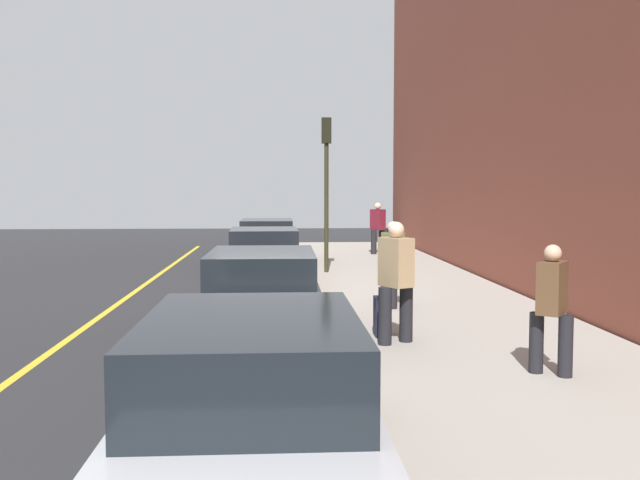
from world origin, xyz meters
name	(u,v)px	position (x,y,z in m)	size (l,w,h in m)	color
ground_plane	(268,292)	(0.00, 0.00, 0.00)	(56.00, 56.00, 0.00)	#28282B
sidewalk	(404,288)	(0.00, -3.30, 0.07)	(28.00, 4.60, 0.15)	#A39E93
lane_stripe_centre	(133,293)	(0.00, 3.20, 0.00)	(28.00, 0.14, 0.01)	gold
snow_bank_curb	(302,315)	(-3.81, -0.70, 0.11)	(6.84, 0.56, 0.22)	white
parked_car_silver	(253,408)	(-11.46, -0.05, 0.76)	(4.66, 1.91, 1.51)	black
parked_car_black	(263,298)	(-5.90, -0.01, 0.76)	(4.60, 1.93, 1.51)	black
parked_car_maroon	(264,259)	(0.41, 0.09, 0.76)	(4.16, 1.95, 1.51)	black
parked_car_red	(267,243)	(5.72, 0.09, 0.76)	(4.65, 1.93, 1.51)	black
pedestrian_tan_coat	(396,279)	(-6.47, -2.01, 1.13)	(0.58, 0.55, 1.83)	black
pedestrian_brown_coat	(552,306)	(-8.39, -3.64, 1.02)	(0.52, 0.49, 1.63)	black
pedestrian_olive_coat	(393,261)	(-3.22, -2.50, 1.05)	(0.55, 0.50, 1.69)	black
pedestrian_burgundy_coat	(378,227)	(8.31, -3.84, 1.13)	(0.58, 0.55, 1.84)	black
traffic_light_pole	(326,168)	(2.76, -1.60, 3.06)	(0.35, 0.26, 4.29)	#2D2D19
rolling_suitcase	(381,316)	(-5.94, -1.88, 0.47)	(0.34, 0.22, 0.98)	#191E38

